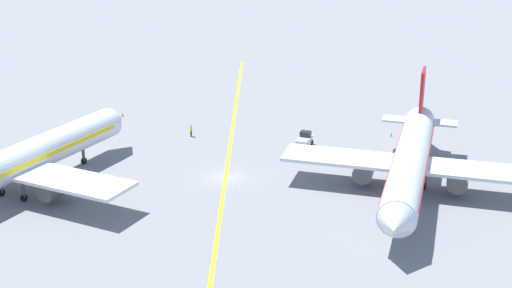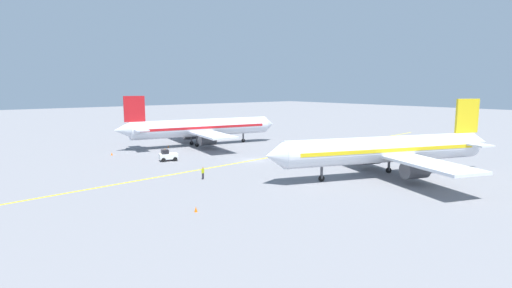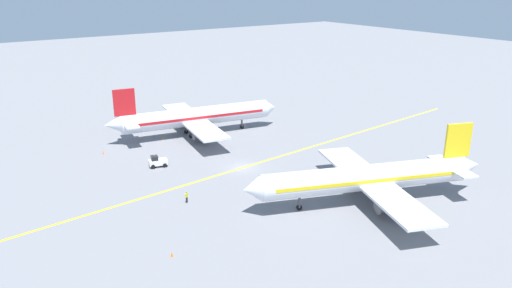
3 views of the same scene
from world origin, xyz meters
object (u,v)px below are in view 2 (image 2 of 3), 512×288
at_px(baggage_tug_white, 168,156).
at_px(traffic_cone_mid_apron, 112,154).
at_px(airplane_adjacent_stand, 387,150).
at_px(traffic_cone_by_wingtip, 196,209).
at_px(ground_crew_worker, 203,173).
at_px(airplane_at_gate, 201,128).
at_px(traffic_cone_near_nose, 168,147).

height_order(baggage_tug_white, traffic_cone_mid_apron, baggage_tug_white).
height_order(airplane_adjacent_stand, baggage_tug_white, airplane_adjacent_stand).
distance_m(airplane_adjacent_stand, traffic_cone_by_wingtip, 29.18).
bearing_deg(ground_crew_worker, baggage_tug_white, 170.89).
bearing_deg(traffic_cone_mid_apron, traffic_cone_by_wingtip, -7.41).
distance_m(airplane_at_gate, traffic_cone_near_nose, 7.92).
relative_size(airplane_adjacent_stand, traffic_cone_by_wingtip, 62.29).
bearing_deg(traffic_cone_near_nose, traffic_cone_mid_apron, -82.05).
bearing_deg(baggage_tug_white, airplane_adjacent_stand, 31.84).
relative_size(traffic_cone_near_nose, traffic_cone_mid_apron, 1.00).
bearing_deg(airplane_at_gate, ground_crew_worker, -30.63).
height_order(airplane_at_gate, traffic_cone_mid_apron, airplane_at_gate).
bearing_deg(baggage_tug_white, airplane_at_gate, 131.15).
relative_size(airplane_at_gate, traffic_cone_mid_apron, 64.41).
bearing_deg(airplane_at_gate, traffic_cone_by_wingtip, -31.73).
height_order(airplane_at_gate, baggage_tug_white, airplane_at_gate).
xyz_separation_m(baggage_tug_white, ground_crew_worker, (15.27, -2.45, 0.01)).
xyz_separation_m(ground_crew_worker, traffic_cone_by_wingtip, (11.76, -7.98, -0.63)).
distance_m(traffic_cone_near_nose, traffic_cone_mid_apron, 12.17).
bearing_deg(traffic_cone_by_wingtip, ground_crew_worker, 145.84).
bearing_deg(ground_crew_worker, traffic_cone_near_nose, 162.28).
xyz_separation_m(airplane_at_gate, baggage_tug_white, (11.94, -13.66, -2.81)).
bearing_deg(ground_crew_worker, traffic_cone_mid_apron, -173.62).
xyz_separation_m(airplane_adjacent_stand, ground_crew_worker, (-14.40, -20.88, -2.80)).
xyz_separation_m(airplane_adjacent_stand, traffic_cone_mid_apron, (-41.09, -23.86, -3.43)).
bearing_deg(traffic_cone_near_nose, ground_crew_worker, -17.72).
xyz_separation_m(airplane_adjacent_stand, baggage_tug_white, (-29.67, -18.43, -2.81)).
height_order(airplane_at_gate, traffic_cone_near_nose, airplane_at_gate).
bearing_deg(traffic_cone_near_nose, baggage_tug_white, -26.80).
distance_m(airplane_at_gate, airplane_adjacent_stand, 41.88).
bearing_deg(traffic_cone_by_wingtip, baggage_tug_white, 158.90).
bearing_deg(traffic_cone_near_nose, traffic_cone_by_wingtip, -23.02).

